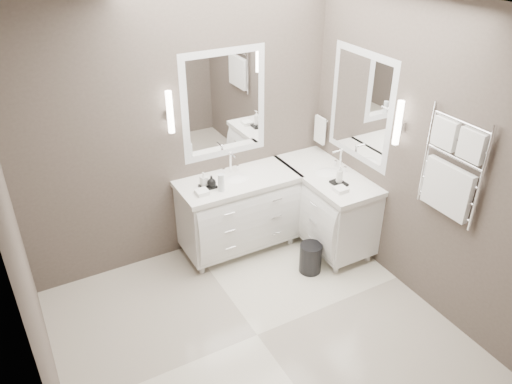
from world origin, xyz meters
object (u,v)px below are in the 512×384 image
vanity_back (238,209)px  vanity_right (325,203)px  towel_ladder (451,172)px  waste_bin (310,258)px

vanity_back → vanity_right: (0.88, -0.33, 0.00)m
vanity_right → towel_ladder: bearing=-80.2°
vanity_back → towel_ladder: (1.10, -1.63, 0.91)m
vanity_back → vanity_right: size_ratio=1.00×
towel_ladder → vanity_right: bearing=99.8°
vanity_right → vanity_back: bearing=159.6°
vanity_back → waste_bin: 0.90m
vanity_back → waste_bin: vanity_back is taller
vanity_back → vanity_right: 0.93m
vanity_back → waste_bin: (0.45, -0.71, -0.33)m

